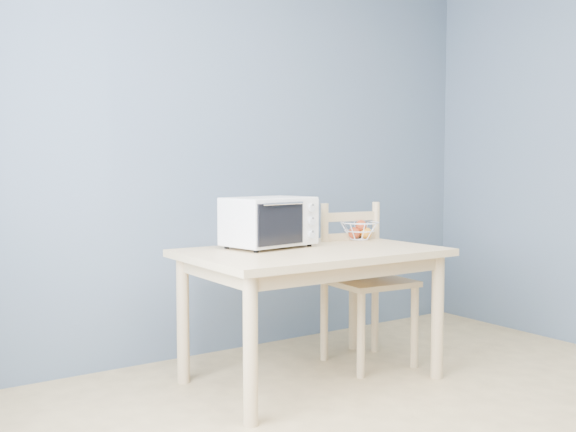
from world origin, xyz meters
TOP-DOWN VIEW (x-y plane):
  - room at (0.00, 0.00)m, footprint 4.01×4.51m
  - dining_table at (0.04, 1.43)m, footprint 1.40×0.90m
  - toaster_oven at (-0.14, 1.62)m, footprint 0.54×0.44m
  - fruit_basket at (0.58, 1.66)m, footprint 0.33×0.33m
  - dining_chair at (0.52, 1.54)m, footprint 0.50×0.50m

SIDE VIEW (x-z plane):
  - dining_chair at x=0.52m, z-range -0.01..0.98m
  - dining_table at x=0.04m, z-range 0.27..1.02m
  - fruit_basket at x=0.58m, z-range 0.75..0.88m
  - toaster_oven at x=-0.14m, z-range 0.76..1.05m
  - room at x=0.00m, z-range -0.01..2.61m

